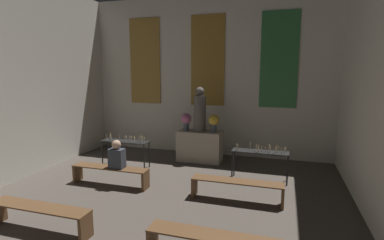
% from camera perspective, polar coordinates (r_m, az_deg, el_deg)
% --- Properties ---
extents(wall_back, '(8.12, 0.16, 5.11)m').
position_cam_1_polar(wall_back, '(9.85, 3.08, 8.39)').
color(wall_back, silver).
rests_on(wall_back, ground_plane).
extents(altar, '(1.33, 0.63, 0.94)m').
position_cam_1_polar(altar, '(9.20, 1.48, -4.98)').
color(altar, '#ADA38E').
rests_on(altar, ground_plane).
extents(statue, '(0.36, 0.36, 1.33)m').
position_cam_1_polar(statue, '(8.99, 1.51, 1.69)').
color(statue, '#5B5651').
rests_on(statue, altar).
extents(flower_vase_left, '(0.32, 0.32, 0.52)m').
position_cam_1_polar(flower_vase_left, '(9.16, -1.11, -0.02)').
color(flower_vase_left, '#4C5666').
rests_on(flower_vase_left, altar).
extents(flower_vase_right, '(0.32, 0.32, 0.52)m').
position_cam_1_polar(flower_vase_right, '(8.93, 4.18, -0.29)').
color(flower_vase_right, '#4C5666').
rests_on(flower_vase_right, altar).
extents(candle_rack_left, '(1.40, 0.38, 0.96)m').
position_cam_1_polar(candle_rack_left, '(8.82, -12.57, -4.53)').
color(candle_rack_left, black).
rests_on(candle_rack_left, ground_plane).
extents(candle_rack_right, '(1.40, 0.38, 0.96)m').
position_cam_1_polar(candle_rack_right, '(7.71, 12.87, -6.54)').
color(candle_rack_right, black).
rests_on(candle_rack_right, ground_plane).
extents(pew_third_left, '(1.94, 0.36, 0.46)m').
position_cam_1_polar(pew_third_left, '(6.00, -27.13, -15.47)').
color(pew_third_left, brown).
rests_on(pew_third_left, ground_plane).
extents(pew_back_left, '(1.94, 0.36, 0.46)m').
position_cam_1_polar(pew_back_left, '(7.60, -15.33, -9.51)').
color(pew_back_left, brown).
rests_on(pew_back_left, ground_plane).
extents(pew_back_right, '(1.94, 0.36, 0.46)m').
position_cam_1_polar(pew_back_right, '(6.56, 8.53, -12.36)').
color(pew_back_right, brown).
rests_on(pew_back_right, ground_plane).
extents(person_seated, '(0.36, 0.24, 0.68)m').
position_cam_1_polar(person_seated, '(7.37, -14.13, -6.60)').
color(person_seated, '#383D47').
rests_on(person_seated, pew_back_left).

